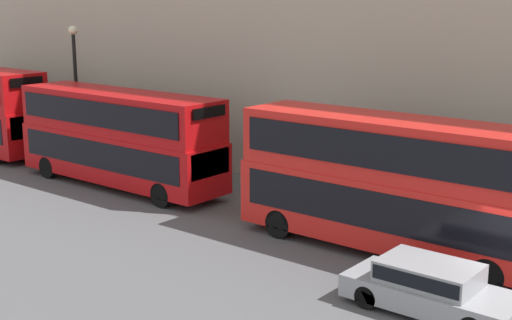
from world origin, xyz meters
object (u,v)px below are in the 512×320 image
at_px(bus_second_in_queue, 119,135).
at_px(pedestrian, 56,136).
at_px(bus_leading, 394,180).
at_px(car_dark_sedan, 431,286).

height_order(bus_second_in_queue, pedestrian, bus_second_in_queue).
relative_size(bus_leading, bus_second_in_queue, 0.99).
relative_size(bus_second_in_queue, car_dark_sedan, 2.34).
distance_m(bus_leading, bus_second_in_queue, 13.21).
xyz_separation_m(bus_leading, car_dark_sedan, (-3.40, -2.99, -1.70)).
bearing_deg(bus_second_in_queue, bus_leading, -90.00).
height_order(bus_leading, car_dark_sedan, bus_leading).
bearing_deg(bus_leading, car_dark_sedan, -138.66).
relative_size(bus_leading, pedestrian, 5.97).
xyz_separation_m(bus_second_in_queue, pedestrian, (2.62, 8.34, -1.48)).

